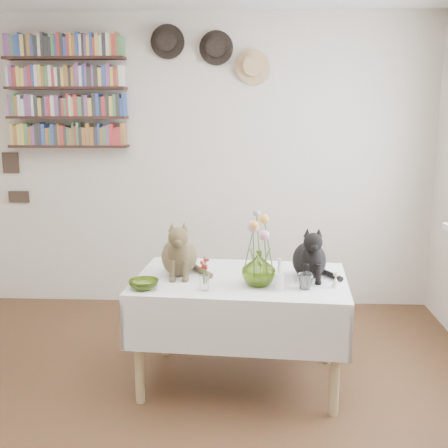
{
  "coord_description": "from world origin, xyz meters",
  "views": [
    {
      "loc": [
        0.43,
        -2.57,
        1.72
      ],
      "look_at": [
        0.29,
        0.65,
        1.05
      ],
      "focal_mm": 45.0,
      "sensor_mm": 36.0,
      "label": 1
    }
  ],
  "objects_px": {
    "black_cat": "(309,251)",
    "bookshelf_unit": "(66,93)",
    "tabby_cat": "(179,246)",
    "flower_vase": "(259,268)",
    "dining_table": "(241,304)"
  },
  "relations": [
    {
      "from": "black_cat",
      "to": "bookshelf_unit",
      "type": "height_order",
      "value": "bookshelf_unit"
    },
    {
      "from": "tabby_cat",
      "to": "flower_vase",
      "type": "bearing_deg",
      "value": -27.79
    },
    {
      "from": "flower_vase",
      "to": "bookshelf_unit",
      "type": "xyz_separation_m",
      "value": [
        -1.59,
        1.56,
        1.05
      ]
    },
    {
      "from": "dining_table",
      "to": "black_cat",
      "type": "distance_m",
      "value": 0.54
    },
    {
      "from": "flower_vase",
      "to": "black_cat",
      "type": "bearing_deg",
      "value": 28.99
    },
    {
      "from": "tabby_cat",
      "to": "bookshelf_unit",
      "type": "relative_size",
      "value": 0.36
    },
    {
      "from": "tabby_cat",
      "to": "black_cat",
      "type": "distance_m",
      "value": 0.81
    },
    {
      "from": "dining_table",
      "to": "black_cat",
      "type": "relative_size",
      "value": 3.96
    },
    {
      "from": "flower_vase",
      "to": "tabby_cat",
      "type": "bearing_deg",
      "value": 157.81
    },
    {
      "from": "tabby_cat",
      "to": "flower_vase",
      "type": "height_order",
      "value": "tabby_cat"
    },
    {
      "from": "tabby_cat",
      "to": "black_cat",
      "type": "xyz_separation_m",
      "value": [
        0.81,
        -0.03,
        -0.01
      ]
    },
    {
      "from": "tabby_cat",
      "to": "flower_vase",
      "type": "distance_m",
      "value": 0.54
    },
    {
      "from": "black_cat",
      "to": "flower_vase",
      "type": "distance_m",
      "value": 0.36
    },
    {
      "from": "dining_table",
      "to": "black_cat",
      "type": "xyz_separation_m",
      "value": [
        0.42,
        0.03,
        0.34
      ]
    },
    {
      "from": "tabby_cat",
      "to": "bookshelf_unit",
      "type": "height_order",
      "value": "bookshelf_unit"
    }
  ]
}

